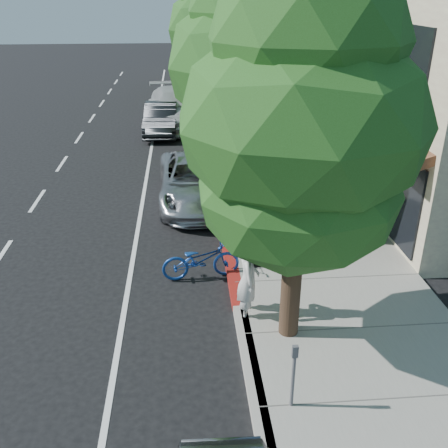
{
  "coord_description": "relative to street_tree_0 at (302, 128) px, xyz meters",
  "views": [
    {
      "loc": [
        -1.12,
        -10.26,
        6.6
      ],
      "look_at": [
        -0.21,
        0.78,
        1.35
      ],
      "focal_mm": 40.0,
      "sensor_mm": 36.0,
      "label": 1
    }
  ],
  "objects": [
    {
      "name": "ground",
      "position": [
        -0.9,
        2.0,
        -4.44
      ],
      "size": [
        120.0,
        120.0,
        0.0
      ],
      "primitive_type": "plane",
      "color": "black",
      "rests_on": "ground"
    },
    {
      "name": "sidewalk",
      "position": [
        1.4,
        10.0,
        -4.37
      ],
      "size": [
        4.6,
        56.0,
        0.15
      ],
      "primitive_type": "cube",
      "color": "gray",
      "rests_on": "ground"
    },
    {
      "name": "curb",
      "position": [
        -0.9,
        10.0,
        -4.37
      ],
      "size": [
        0.3,
        56.0,
        0.15
      ],
      "primitive_type": "cube",
      "color": "#9E998E",
      "rests_on": "ground"
    },
    {
      "name": "curb_red_segment",
      "position": [
        -0.9,
        3.0,
        -4.37
      ],
      "size": [
        0.32,
        4.0,
        0.15
      ],
      "primitive_type": "cube",
      "color": "maroon",
      "rests_on": "ground"
    },
    {
      "name": "storefront_building",
      "position": [
        8.7,
        20.0,
        -0.94
      ],
      "size": [
        10.0,
        36.0,
        7.0
      ],
      "primitive_type": "cube",
      "color": "beige",
      "rests_on": "ground"
    },
    {
      "name": "street_tree_0",
      "position": [
        0.0,
        0.0,
        0.0
      ],
      "size": [
        4.37,
        4.37,
        7.19
      ],
      "color": "black",
      "rests_on": "ground"
    },
    {
      "name": "street_tree_1",
      "position": [
        0.0,
        6.0,
        0.13
      ],
      "size": [
        4.96,
        4.96,
        7.54
      ],
      "color": "black",
      "rests_on": "ground"
    },
    {
      "name": "street_tree_2",
      "position": [
        -0.0,
        12.0,
        -0.05
      ],
      "size": [
        4.67,
        4.67,
        7.22
      ],
      "color": "black",
      "rests_on": "ground"
    },
    {
      "name": "street_tree_3",
      "position": [
        -0.0,
        18.0,
        0.23
      ],
      "size": [
        5.38,
        5.38,
        7.79
      ],
      "color": "black",
      "rests_on": "ground"
    },
    {
      "name": "street_tree_4",
      "position": [
        0.0,
        24.0,
        0.31
      ],
      "size": [
        4.7,
        4.7,
        7.69
      ],
      "color": "black",
      "rests_on": "ground"
    },
    {
      "name": "street_tree_5",
      "position": [
        -0.0,
        30.0,
        0.04
      ],
      "size": [
        5.31,
        5.31,
        7.52
      ],
      "color": "black",
      "rests_on": "ground"
    },
    {
      "name": "cyclist",
      "position": [
        -0.75,
        0.77,
        -3.45
      ],
      "size": [
        0.54,
        0.77,
        1.99
      ],
      "primitive_type": "imported",
      "rotation": [
        0.0,
        0.0,
        1.48
      ],
      "color": "silver",
      "rests_on": "ground"
    },
    {
      "name": "bicycle",
      "position": [
        -1.7,
        2.54,
        -3.93
      ],
      "size": [
        2.0,
        0.9,
        1.02
      ],
      "primitive_type": "imported",
      "rotation": [
        0.0,
        0.0,
        1.69
      ],
      "color": "#17429F",
      "rests_on": "ground"
    },
    {
      "name": "silver_suv",
      "position": [
        -1.64,
        7.5,
        -3.7
      ],
      "size": [
        2.58,
        5.41,
        1.49
      ],
      "primitive_type": "imported",
      "rotation": [
        0.0,
        0.0,
        0.02
      ],
      "color": "#B6B6BB",
      "rests_on": "ground"
    },
    {
      "name": "dark_sedan",
      "position": [
        -3.1,
        16.5,
        -3.71
      ],
      "size": [
        1.65,
        4.48,
        1.47
      ],
      "primitive_type": "imported",
      "rotation": [
        0.0,
        0.0,
        -0.02
      ],
      "color": "black",
      "rests_on": "ground"
    },
    {
      "name": "white_pickup",
      "position": [
        -2.34,
        18.03,
        -3.51
      ],
      "size": [
        3.45,
        6.71,
        1.86
      ],
      "primitive_type": "imported",
      "rotation": [
        0.0,
        0.0,
        0.13
      ],
      "color": "silver",
      "rests_on": "ground"
    },
    {
      "name": "dark_suv_far",
      "position": [
        -1.46,
        28.72,
        -3.71
      ],
      "size": [
        2.22,
        4.49,
        1.47
      ],
      "primitive_type": "imported",
      "rotation": [
        0.0,
        0.0,
        -0.11
      ],
      "color": "black",
      "rests_on": "ground"
    },
    {
      "name": "pedestrian",
      "position": [
        1.2,
        11.0,
        -3.41
      ],
      "size": [
        0.98,
        0.84,
        1.76
      ],
      "primitive_type": "imported",
      "rotation": [
        0.0,
        0.0,
        3.37
      ],
      "color": "black",
      "rests_on": "sidewalk"
    }
  ]
}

